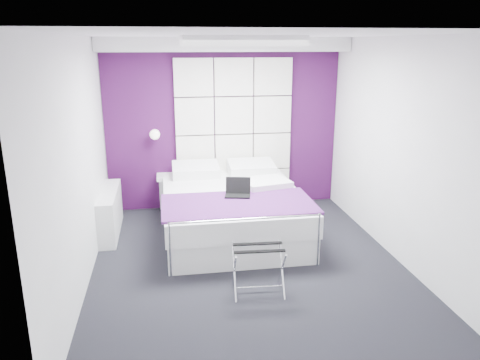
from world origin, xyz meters
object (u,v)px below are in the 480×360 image
at_px(radiator, 110,212).
at_px(bed, 231,210).
at_px(nightstand, 172,176).
at_px(laptop, 237,191).
at_px(luggage_rack, 258,270).
at_px(wall_lamp, 155,134).

relative_size(radiator, bed, 0.53).
height_order(nightstand, laptop, laptop).
xyz_separation_m(radiator, bed, (1.63, -0.28, 0.03)).
bearing_deg(radiator, bed, -9.74).
bearing_deg(nightstand, bed, -52.58).
relative_size(bed, luggage_rack, 4.34).
height_order(radiator, nightstand, radiator).
height_order(radiator, luggage_rack, radiator).
relative_size(luggage_rack, laptop, 1.64).
height_order(radiator, bed, bed).
xyz_separation_m(bed, luggage_rack, (0.04, -1.62, -0.08)).
bearing_deg(wall_lamp, nightstand, -9.91).
relative_size(radiator, nightstand, 2.59).
bearing_deg(bed, nightstand, 127.42).
height_order(wall_lamp, luggage_rack, wall_lamp).
relative_size(nightstand, luggage_rack, 0.89).
bearing_deg(nightstand, radiator, -140.35).
distance_m(bed, luggage_rack, 1.62).
bearing_deg(luggage_rack, bed, 95.21).
distance_m(bed, laptop, 0.46).
height_order(luggage_rack, laptop, laptop).
distance_m(radiator, laptop, 1.80).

